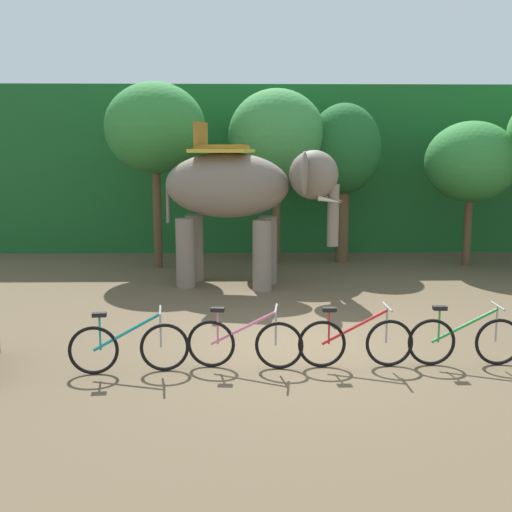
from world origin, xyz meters
The scene contains 11 objects.
ground_plane centered at (0.00, 0.00, 0.00)m, with size 80.00×80.00×0.00m, color brown.
foliage_hedge centered at (0.00, 12.26, 2.53)m, with size 36.00×6.00×5.07m, color #1E6028.
tree_left centered at (-3.25, 6.88, 3.70)m, with size 2.63×2.63×4.90m.
tree_right centered at (-0.03, 7.52, 3.49)m, with size 2.65×2.65×4.79m.
tree_center centered at (1.85, 7.64, 3.12)m, with size 2.04×2.04×4.42m.
tree_far_right centered at (5.19, 7.00, 2.82)m, with size 2.47×2.47×3.91m.
elephant centered at (-1.01, 4.50, 2.20)m, with size 4.24×2.38×3.78m.
bike_teal centered at (-2.61, -1.33, 0.39)m, with size 1.70×0.52×0.92m.
bike_pink centered at (-0.95, -1.17, 0.39)m, with size 1.71×0.52×0.92m.
bike_red centered at (0.68, -1.15, 0.39)m, with size 1.71×0.52×0.92m.
bike_green centered at (2.31, -1.12, 0.39)m, with size 1.71×0.52×0.92m.
Camera 1 is at (-0.97, -10.08, 3.18)m, focal length 44.48 mm.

